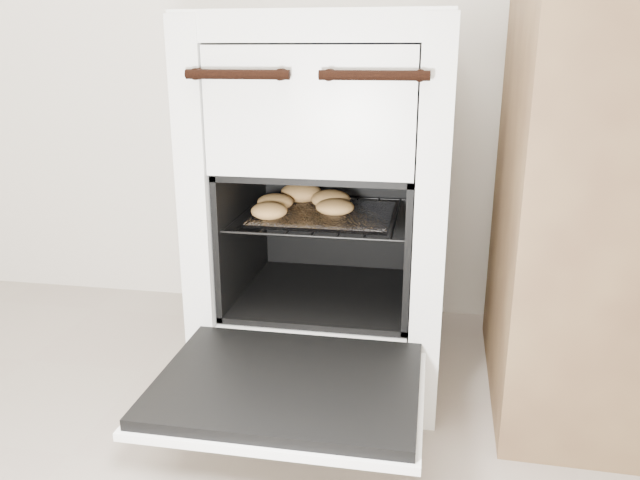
% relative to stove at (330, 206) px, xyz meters
% --- Properties ---
extents(stove, '(0.55, 0.62, 0.85)m').
position_rel_stove_xyz_m(stove, '(0.00, 0.00, 0.00)').
color(stove, white).
rests_on(stove, ground).
extents(oven_door, '(0.50, 0.39, 0.04)m').
position_rel_stove_xyz_m(oven_door, '(0.00, -0.47, -0.23)').
color(oven_door, black).
rests_on(oven_door, stove).
extents(oven_rack, '(0.40, 0.39, 0.01)m').
position_rel_stove_xyz_m(oven_rack, '(0.00, -0.06, -0.01)').
color(oven_rack, black).
rests_on(oven_rack, stove).
extents(foil_sheet, '(0.31, 0.28, 0.01)m').
position_rel_stove_xyz_m(foil_sheet, '(0.00, -0.08, 0.00)').
color(foil_sheet, white).
rests_on(foil_sheet, oven_rack).
extents(baked_rolls, '(0.27, 0.29, 0.05)m').
position_rel_stove_xyz_m(baked_rolls, '(-0.05, -0.05, 0.02)').
color(baked_rolls, '#B77E49').
rests_on(baked_rolls, foil_sheet).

